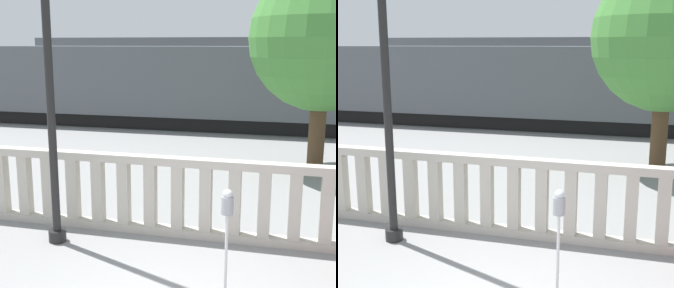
# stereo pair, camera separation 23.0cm
# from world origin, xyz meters

# --- Properties ---
(balustrade) EXTENTS (15.40, 0.24, 1.41)m
(balustrade) POSITION_xyz_m (-0.00, 3.07, 0.71)
(balustrade) COLOR #BCB5A8
(balustrade) RESTS_ON ground
(lamppost) EXTENTS (0.31, 0.31, 6.66)m
(lamppost) POSITION_xyz_m (-2.43, 2.33, 3.53)
(lamppost) COLOR black
(lamppost) RESTS_ON ground
(parking_meter) EXTENTS (0.16, 0.16, 1.51)m
(parking_meter) POSITION_xyz_m (0.59, 1.23, 1.19)
(parking_meter) COLOR silver
(parking_meter) RESTS_ON ground
(train_near) EXTENTS (27.28, 3.08, 3.81)m
(train_near) POSITION_xyz_m (0.82, 14.09, 1.69)
(train_near) COLOR black
(train_near) RESTS_ON ground
(train_far) EXTENTS (22.52, 3.11, 4.32)m
(train_far) POSITION_xyz_m (-5.02, 27.99, 1.95)
(train_far) COLOR black
(train_far) RESTS_ON ground
(tree_left) EXTENTS (3.73, 3.73, 5.33)m
(tree_left) POSITION_xyz_m (2.07, 8.15, 3.45)
(tree_left) COLOR #4C3823
(tree_left) RESTS_ON ground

